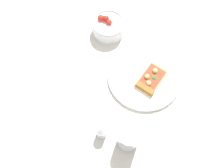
{
  "coord_description": "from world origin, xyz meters",
  "views": [
    {
      "loc": [
        -0.4,
        0.18,
        0.91
      ],
      "look_at": [
        -0.04,
        0.11,
        0.03
      ],
      "focal_mm": 42.69,
      "sensor_mm": 36.0,
      "label": 1
    }
  ],
  "objects": [
    {
      "name": "ground_plane",
      "position": [
        0.0,
        0.0,
        0.0
      ],
      "size": [
        2.4,
        2.4,
        0.0
      ],
      "primitive_type": "plane",
      "color": "beige",
      "rests_on": "ground"
    },
    {
      "name": "paper_napkin",
      "position": [
        0.07,
        0.22,
        0.0
      ],
      "size": [
        0.14,
        0.14,
        0.0
      ],
      "primitive_type": "cube",
      "rotation": [
        0.0,
        0.0,
        0.08
      ],
      "color": "white",
      "rests_on": "ground_plane"
    },
    {
      "name": "pizza_slice_main",
      "position": [
        -0.04,
        -0.02,
        0.02
      ],
      "size": [
        0.14,
        0.14,
        0.03
      ],
      "color": "gold",
      "rests_on": "plate"
    },
    {
      "name": "salad_bowl",
      "position": [
        0.21,
        0.08,
        0.03
      ],
      "size": [
        0.13,
        0.13,
        0.08
      ],
      "color": "white",
      "rests_on": "ground_plane"
    },
    {
      "name": "soda_glass",
      "position": [
        -0.24,
        0.1,
        0.06
      ],
      "size": [
        0.07,
        0.07,
        0.11
      ],
      "color": "silver",
      "rests_on": "ground_plane"
    },
    {
      "name": "pepper_shaker",
      "position": [
        -0.2,
        0.18,
        0.03
      ],
      "size": [
        0.03,
        0.03,
        0.07
      ],
      "color": "silver",
      "rests_on": "ground_plane"
    },
    {
      "name": "plate",
      "position": [
        -0.02,
        -0.01,
        0.01
      ],
      "size": [
        0.28,
        0.28,
        0.01
      ],
      "primitive_type": "cylinder",
      "color": "white",
      "rests_on": "ground_plane"
    }
  ]
}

